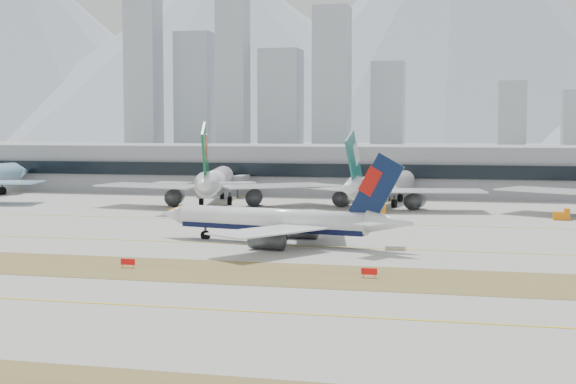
% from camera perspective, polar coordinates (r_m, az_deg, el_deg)
% --- Properties ---
extents(ground, '(3000.00, 3000.00, 0.00)m').
position_cam_1_polar(ground, '(145.88, -1.88, -3.48)').
color(ground, '#A5A29A').
rests_on(ground, ground).
extents(apron_markings, '(360.00, 122.22, 0.06)m').
position_cam_1_polar(apron_markings, '(95.51, -10.26, -7.81)').
color(apron_markings, brown).
rests_on(apron_markings, ground).
extents(taxiing_airliner, '(48.90, 41.94, 16.54)m').
position_cam_1_polar(taxiing_airliner, '(141.18, -0.51, -2.11)').
color(taxiing_airliner, white).
rests_on(taxiing_airliner, ground).
extents(widebody_eva, '(60.96, 60.59, 22.22)m').
position_cam_1_polar(widebody_eva, '(213.00, -5.22, 0.63)').
color(widebody_eva, white).
rests_on(widebody_eva, ground).
extents(widebody_cathay, '(55.76, 55.42, 20.32)m').
position_cam_1_polar(widebody_cathay, '(208.22, 6.58, 0.39)').
color(widebody_cathay, white).
rests_on(widebody_cathay, ground).
extents(terminal, '(280.00, 43.10, 15.00)m').
position_cam_1_polar(terminal, '(257.47, 4.66, 1.66)').
color(terminal, gray).
rests_on(terminal, ground).
extents(hold_sign_left, '(2.20, 0.15, 1.35)m').
position_cam_1_polar(hold_sign_left, '(119.76, -11.32, -4.90)').
color(hold_sign_left, red).
rests_on(hold_sign_left, ground).
extents(hold_sign_right, '(2.20, 0.15, 1.35)m').
position_cam_1_polar(hold_sign_right, '(110.20, 5.79, -5.65)').
color(hold_sign_right, red).
rests_on(hold_sign_right, ground).
extents(gse_b, '(3.55, 2.00, 2.60)m').
position_cam_1_polar(gse_b, '(188.14, -7.83, -1.39)').
color(gse_b, orange).
rests_on(gse_b, ground).
extents(gse_extra, '(3.55, 2.00, 2.60)m').
position_cam_1_polar(gse_extra, '(188.72, 18.91, -1.58)').
color(gse_extra, orange).
rests_on(gse_extra, ground).
extents(gse_c, '(3.55, 2.00, 2.60)m').
position_cam_1_polar(gse_c, '(190.03, 6.48, -1.32)').
color(gse_c, orange).
rests_on(gse_c, ground).
extents(city_skyline, '(342.00, 49.80, 140.00)m').
position_cam_1_polar(city_skyline, '(610.95, -0.70, 7.30)').
color(city_skyline, '#949EA8').
rests_on(city_skyline, ground).
extents(mountain_ridge, '(2830.00, 1120.00, 470.00)m').
position_cam_1_polar(mountain_ridge, '(1552.21, 12.93, 10.39)').
color(mountain_ridge, '#9EA8B7').
rests_on(mountain_ridge, ground).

